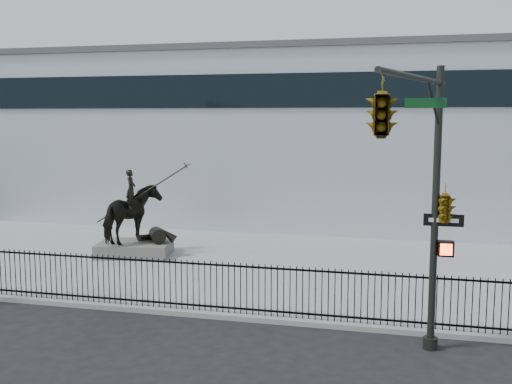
# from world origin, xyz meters

# --- Properties ---
(ground) EXTENTS (120.00, 120.00, 0.00)m
(ground) POSITION_xyz_m (0.00, 0.00, 0.00)
(ground) COLOR black
(ground) RESTS_ON ground
(plaza) EXTENTS (30.00, 12.00, 0.15)m
(plaza) POSITION_xyz_m (0.00, 7.00, 0.07)
(plaza) COLOR gray
(plaza) RESTS_ON ground
(building) EXTENTS (44.00, 14.00, 9.00)m
(building) POSITION_xyz_m (0.00, 20.00, 4.50)
(building) COLOR white
(building) RESTS_ON ground
(picket_fence) EXTENTS (22.10, 0.10, 1.50)m
(picket_fence) POSITION_xyz_m (0.00, 1.25, 0.90)
(picket_fence) COLOR black
(picket_fence) RESTS_ON plaza
(statue_plinth) EXTENTS (3.22, 2.51, 0.54)m
(statue_plinth) POSITION_xyz_m (-4.36, 7.29, 0.42)
(statue_plinth) COLOR #4F4C48
(statue_plinth) RESTS_ON plaza
(equestrian_statue) EXTENTS (3.65, 2.62, 3.14)m
(equestrian_statue) POSITION_xyz_m (-4.30, 7.31, 1.83)
(equestrian_statue) COLOR black
(equestrian_statue) RESTS_ON statue_plinth
(traffic_signal_right) EXTENTS (2.17, 6.86, 7.00)m
(traffic_signal_right) POSITION_xyz_m (6.47, -2.00, 4.85)
(traffic_signal_right) COLOR black
(traffic_signal_right) RESTS_ON ground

